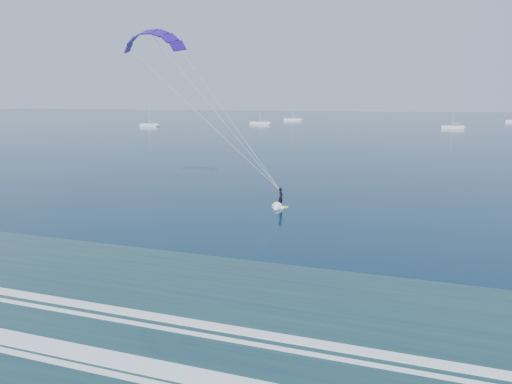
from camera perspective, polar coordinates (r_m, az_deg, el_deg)
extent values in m
cube|color=#1E423F|center=(24.47, -17.93, -15.62)|extent=(600.00, 22.00, 0.03)
cube|color=white|center=(22.76, -21.82, -18.02)|extent=(600.00, 1.10, 0.07)
cube|color=white|center=(25.55, -15.90, -14.25)|extent=(600.00, 0.70, 0.07)
cube|color=#CEE91B|center=(47.45, 3.11, -1.83)|extent=(1.60, 0.51, 0.09)
imported|color=black|center=(47.23, 3.12, -0.61)|extent=(0.54, 0.76, 1.97)
cone|color=white|center=(46.27, 2.51, -2.12)|extent=(1.31, 1.74, 1.10)
cube|color=silver|center=(197.09, -13.19, 8.14)|extent=(7.66, 2.40, 1.20)
cylinder|color=silver|center=(196.89, -13.26, 9.67)|extent=(0.18, 0.18, 9.36)
cylinder|color=silver|center=(196.40, -12.90, 8.55)|extent=(2.60, 0.12, 0.12)
cube|color=silver|center=(209.13, 0.51, 8.61)|extent=(9.11, 2.40, 1.20)
cylinder|color=silver|center=(208.92, 0.52, 10.32)|extent=(0.18, 0.18, 11.26)
cylinder|color=silver|center=(208.70, 0.83, 8.99)|extent=(2.60, 0.12, 0.12)
cube|color=silver|center=(248.06, 4.61, 9.02)|extent=(9.33, 2.40, 1.20)
cylinder|color=silver|center=(247.88, 4.63, 10.46)|extent=(0.18, 0.18, 11.29)
cylinder|color=silver|center=(247.73, 4.89, 9.34)|extent=(2.60, 0.12, 0.12)
cube|color=silver|center=(193.21, 23.34, 7.45)|extent=(8.00, 2.40, 1.20)
cylinder|color=silver|center=(192.99, 23.47, 9.11)|extent=(0.18, 0.18, 9.99)
cylinder|color=silver|center=(193.24, 23.73, 7.84)|extent=(2.60, 0.12, 0.12)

